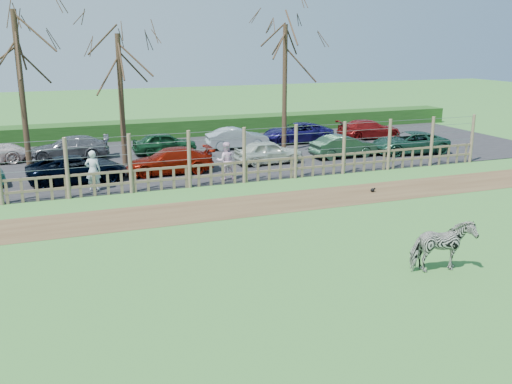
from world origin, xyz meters
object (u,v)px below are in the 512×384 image
object	(u,v)px
zebra	(442,247)
car_2	(77,169)
tree_mid	(119,68)
visitor_b	(226,161)
car_11	(237,138)
car_5	(344,146)
visitor_a	(93,171)
crow	(373,190)
car_6	(409,143)
tree_right	(285,58)
car_13	(369,129)
car_4	(269,152)
tree_left	(18,54)
car_12	(297,133)
car_3	(170,161)
car_9	(69,148)
car_10	(165,143)

from	to	relation	value
zebra	car_2	xyz separation A→B (m)	(-8.74, 14.03, -0.09)
tree_mid	zebra	xyz separation A→B (m)	(6.26, -16.92, -4.13)
visitor_b	car_11	bearing A→B (deg)	-99.99
zebra	car_5	distance (m)	15.61
tree_mid	visitor_a	bearing A→B (deg)	-112.54
tree_mid	crow	size ratio (longest dim) A/B	29.60
car_6	car_11	bearing A→B (deg)	-111.63
car_11	car_6	bearing A→B (deg)	-114.77
tree_right	car_11	size ratio (longest dim) A/B	2.02
visitor_a	car_13	distance (m)	19.13
car_2	car_4	size ratio (longest dim) A/B	1.23
tree_left	visitor_a	world-z (taller)	tree_left
tree_left	car_5	size ratio (longest dim) A/B	2.16
visitor_b	car_12	xyz separation A→B (m)	(7.04, 7.66, -0.26)
visitor_b	car_2	size ratio (longest dim) A/B	0.40
tree_mid	crow	world-z (taller)	tree_mid
car_3	car_6	distance (m)	13.58
car_3	car_5	size ratio (longest dim) A/B	1.14
tree_left	car_2	world-z (taller)	tree_left
tree_right	car_4	distance (m)	5.73
car_11	car_13	size ratio (longest dim) A/B	0.88
car_2	tree_right	bearing A→B (deg)	-79.65
zebra	car_4	distance (m)	14.68
tree_left	car_9	xyz separation A→B (m)	(1.95, 3.53, -4.98)
tree_left	car_10	bearing A→B (deg)	24.13
car_3	car_9	distance (m)	6.73
zebra	visitor_b	xyz separation A→B (m)	(-2.40, 12.11, 0.17)
zebra	car_12	distance (m)	20.31
car_3	zebra	bearing A→B (deg)	18.85
visitor_a	car_5	xyz separation A→B (m)	(13.30, 2.53, -0.26)
car_11	tree_left	bearing A→B (deg)	110.27
zebra	crow	world-z (taller)	zebra
tree_mid	car_3	world-z (taller)	tree_mid
visitor_a	car_6	bearing A→B (deg)	-161.37
tree_left	tree_right	world-z (taller)	tree_left
car_13	car_3	bearing A→B (deg)	115.68
car_3	car_4	xyz separation A→B (m)	(5.22, 0.41, 0.00)
visitor_b	car_5	bearing A→B (deg)	-148.00
visitor_b	car_9	world-z (taller)	visitor_b
tree_mid	car_5	world-z (taller)	tree_mid
tree_left	car_10	distance (m)	9.14
car_4	car_12	size ratio (longest dim) A/B	0.82
car_10	car_13	bearing A→B (deg)	-89.84
car_6	visitor_a	bearing A→B (deg)	-75.36
tree_right	car_11	xyz separation A→B (m)	(-2.21, 1.74, -4.60)
car_6	car_10	bearing A→B (deg)	-102.41
car_6	car_10	distance (m)	13.63
tree_right	car_6	world-z (taller)	tree_right
car_11	tree_right	bearing A→B (deg)	-124.07
car_2	car_5	world-z (taller)	same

